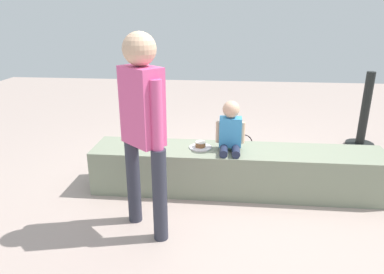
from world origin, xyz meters
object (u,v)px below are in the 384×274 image
at_px(water_bottle_near_gift, 337,164).
at_px(water_bottle_far_side, 200,155).
at_px(adult_standing, 143,119).
at_px(gift_bag, 154,154).
at_px(cake_plate, 200,146).
at_px(child_seated, 230,129).
at_px(cake_box_white, 308,154).
at_px(handbag_black_leather, 243,153).
at_px(party_cup_red, 236,142).

bearing_deg(water_bottle_near_gift, water_bottle_far_side, 174.66).
distance_m(adult_standing, water_bottle_near_gift, 2.44).
bearing_deg(water_bottle_far_side, gift_bag, -158.52).
height_order(cake_plate, water_bottle_far_side, cake_plate).
xyz_separation_m(child_seated, cake_box_white, (0.97, 0.94, -0.60)).
distance_m(child_seated, cake_box_white, 1.48).
bearing_deg(child_seated, cake_plate, 173.20).
relative_size(water_bottle_far_side, handbag_black_leather, 0.49).
distance_m(water_bottle_near_gift, handbag_black_leather, 1.06).
relative_size(gift_bag, water_bottle_near_gift, 1.82).
xyz_separation_m(gift_bag, cake_box_white, (1.83, 0.43, -0.11)).
xyz_separation_m(child_seated, cake_plate, (-0.29, 0.03, -0.19)).
relative_size(water_bottle_near_gift, water_bottle_far_side, 1.07).
distance_m(adult_standing, handbag_black_leather, 1.84).
bearing_deg(cake_box_white, party_cup_red, 160.11).
height_order(adult_standing, party_cup_red, adult_standing).
relative_size(adult_standing, party_cup_red, 13.80).
height_order(gift_bag, cake_box_white, gift_bag).
height_order(adult_standing, gift_bag, adult_standing).
relative_size(adult_standing, handbag_black_leather, 4.30).
relative_size(gift_bag, handbag_black_leather, 0.96).
distance_m(child_seated, water_bottle_near_gift, 1.45).
bearing_deg(child_seated, party_cup_red, 85.71).
bearing_deg(cake_plate, party_cup_red, 72.72).
distance_m(cake_plate, water_bottle_far_side, 0.78).
distance_m(child_seated, party_cup_red, 1.40).
xyz_separation_m(child_seated, water_bottle_far_side, (-0.34, 0.72, -0.57)).
height_order(water_bottle_near_gift, party_cup_red, water_bottle_near_gift).
height_order(cake_plate, water_bottle_near_gift, cake_plate).
height_order(adult_standing, cake_box_white, adult_standing).
height_order(child_seated, handbag_black_leather, child_seated).
distance_m(gift_bag, handbag_black_leather, 1.04).
relative_size(cake_plate, water_bottle_near_gift, 1.16).
bearing_deg(water_bottle_far_side, water_bottle_near_gift, -5.34).
height_order(child_seated, water_bottle_far_side, child_seated).
bearing_deg(adult_standing, gift_bag, 99.04).
relative_size(child_seated, cake_box_white, 1.45).
xyz_separation_m(gift_bag, water_bottle_near_gift, (2.07, 0.06, -0.07)).
distance_m(water_bottle_near_gift, cake_box_white, 0.44).
bearing_deg(child_seated, water_bottle_far_side, 115.65).
bearing_deg(child_seated, cake_box_white, 44.09).
distance_m(cake_plate, party_cup_red, 1.34).
bearing_deg(party_cup_red, water_bottle_near_gift, -31.58).
xyz_separation_m(cake_plate, gift_bag, (-0.58, 0.48, -0.30)).
bearing_deg(handbag_black_leather, water_bottle_far_side, 177.38).
relative_size(water_bottle_near_gift, party_cup_red, 1.69).
bearing_deg(child_seated, gift_bag, 149.21).
xyz_separation_m(cake_plate, water_bottle_far_side, (-0.06, 0.68, -0.38)).
relative_size(cake_plate, gift_bag, 0.64).
bearing_deg(gift_bag, party_cup_red, 37.95).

